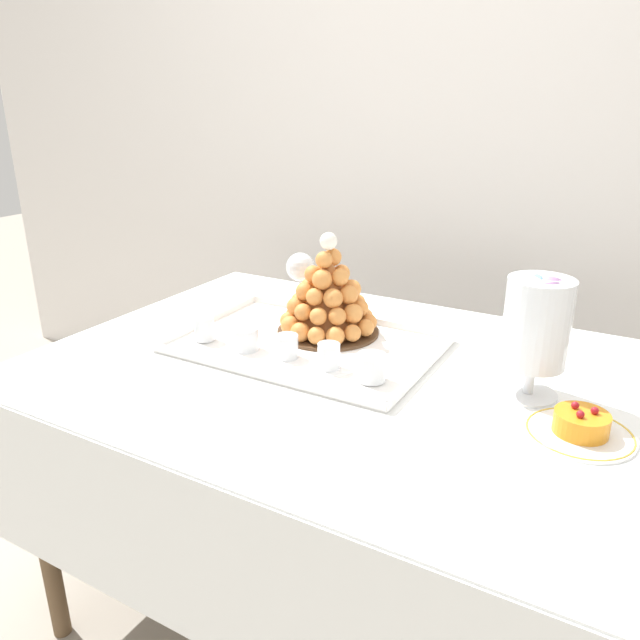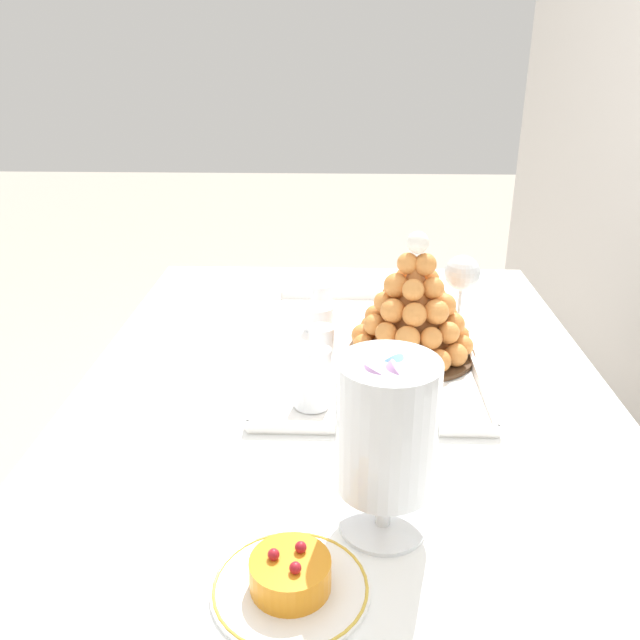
# 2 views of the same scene
# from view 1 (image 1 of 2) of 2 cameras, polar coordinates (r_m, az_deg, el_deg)

# --- Properties ---
(ground_plane) EXTENTS (12.00, 12.00, 0.00)m
(ground_plane) POSITION_cam_1_polar(r_m,az_deg,el_deg) (1.81, 1.49, -25.62)
(ground_plane) COLOR #B2A899
(backdrop_wall) EXTENTS (4.80, 0.10, 2.50)m
(backdrop_wall) POSITION_cam_1_polar(r_m,az_deg,el_deg) (2.15, 14.62, 18.37)
(backdrop_wall) COLOR silver
(backdrop_wall) RESTS_ON ground_plane
(buffet_table) EXTENTS (1.35, 1.01, 0.73)m
(buffet_table) POSITION_cam_1_polar(r_m,az_deg,el_deg) (1.43, 1.72, -7.88)
(buffet_table) COLOR brown
(buffet_table) RESTS_ON ground_plane
(serving_tray) EXTENTS (0.61, 0.42, 0.02)m
(serving_tray) POSITION_cam_1_polar(r_m,az_deg,el_deg) (1.47, -1.25, -2.35)
(serving_tray) COLOR white
(serving_tray) RESTS_ON buffet_table
(croquembouche) EXTENTS (0.26, 0.26, 0.26)m
(croquembouche) POSITION_cam_1_polar(r_m,az_deg,el_deg) (1.51, 0.76, 2.15)
(croquembouche) COLOR #4C331E
(croquembouche) RESTS_ON serving_tray
(dessert_cup_left) EXTENTS (0.05, 0.05, 0.06)m
(dessert_cup_left) POSITION_cam_1_polar(r_m,az_deg,el_deg) (1.51, -10.81, -0.86)
(dessert_cup_left) COLOR silver
(dessert_cup_left) RESTS_ON serving_tray
(dessert_cup_mid_left) EXTENTS (0.06, 0.06, 0.05)m
(dessert_cup_mid_left) POSITION_cam_1_polar(r_m,az_deg,el_deg) (1.44, -7.04, -1.83)
(dessert_cup_mid_left) COLOR silver
(dessert_cup_mid_left) RESTS_ON serving_tray
(dessert_cup_centre) EXTENTS (0.05, 0.05, 0.05)m
(dessert_cup_centre) POSITION_cam_1_polar(r_m,az_deg,el_deg) (1.39, -3.11, -2.57)
(dessert_cup_centre) COLOR silver
(dessert_cup_centre) RESTS_ON serving_tray
(dessert_cup_mid_right) EXTENTS (0.05, 0.05, 0.06)m
(dessert_cup_mid_right) POSITION_cam_1_polar(r_m,az_deg,el_deg) (1.33, 0.66, -3.46)
(dessert_cup_mid_right) COLOR silver
(dessert_cup_mid_right) RESTS_ON serving_tray
(dessert_cup_right) EXTENTS (0.06, 0.06, 0.06)m
(dessert_cup_right) POSITION_cam_1_polar(r_m,az_deg,el_deg) (1.28, 4.84, -4.55)
(dessert_cup_right) COLOR silver
(dessert_cup_right) RESTS_ON serving_tray
(macaron_goblet) EXTENTS (0.13, 0.13, 0.26)m
(macaron_goblet) POSITION_cam_1_polar(r_m,az_deg,el_deg) (1.25, 19.70, -0.37)
(macaron_goblet) COLOR white
(macaron_goblet) RESTS_ON buffet_table
(fruit_tart_plate) EXTENTS (0.19, 0.19, 0.06)m
(fruit_tart_plate) POSITION_cam_1_polar(r_m,az_deg,el_deg) (1.19, 23.29, -9.30)
(fruit_tart_plate) COLOR white
(fruit_tart_plate) RESTS_ON buffet_table
(wine_glass) EXTENTS (0.08, 0.08, 0.17)m
(wine_glass) POSITION_cam_1_polar(r_m,az_deg,el_deg) (1.67, -1.87, 4.86)
(wine_glass) COLOR silver
(wine_glass) RESTS_ON buffet_table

